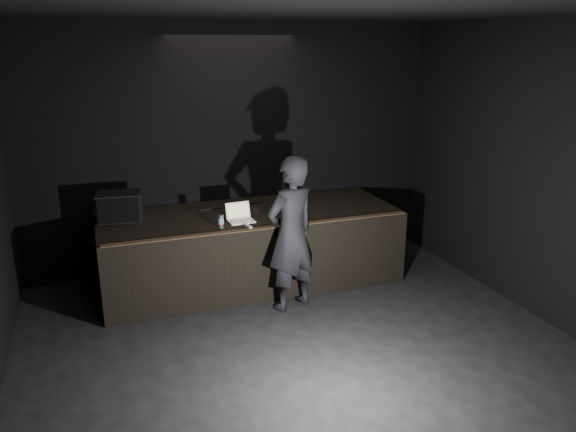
# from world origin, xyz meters

# --- Properties ---
(ground) EXTENTS (7.00, 7.00, 0.00)m
(ground) POSITION_xyz_m (0.00, 0.00, 0.00)
(ground) COLOR black
(ground) RESTS_ON ground
(room_walls) EXTENTS (6.10, 7.10, 3.52)m
(room_walls) POSITION_xyz_m (0.00, 0.00, 2.02)
(room_walls) COLOR black
(room_walls) RESTS_ON ground
(stage_riser) EXTENTS (4.00, 1.50, 1.00)m
(stage_riser) POSITION_xyz_m (0.00, 2.73, 0.50)
(stage_riser) COLOR black
(stage_riser) RESTS_ON ground
(riser_lip) EXTENTS (3.92, 0.10, 0.01)m
(riser_lip) POSITION_xyz_m (0.00, 2.02, 1.01)
(riser_lip) COLOR brown
(riser_lip) RESTS_ON stage_riser
(stage_monitor) EXTENTS (0.60, 0.47, 0.37)m
(stage_monitor) POSITION_xyz_m (-1.67, 2.96, 1.18)
(stage_monitor) COLOR black
(stage_monitor) RESTS_ON stage_riser
(cable) EXTENTS (0.97, 0.15, 0.02)m
(cable) POSITION_xyz_m (-0.17, 3.06, 1.01)
(cable) COLOR black
(cable) RESTS_ON stage_riser
(laptop) EXTENTS (0.34, 0.31, 0.22)m
(laptop) POSITION_xyz_m (-0.22, 2.43, 1.06)
(laptop) COLOR white
(laptop) RESTS_ON stage_riser
(beer_can) EXTENTS (0.07, 0.07, 0.17)m
(beer_can) POSITION_xyz_m (-0.52, 2.21, 1.08)
(beer_can) COLOR silver
(beer_can) RESTS_ON stage_riser
(plastic_cup) EXTENTS (0.08, 0.08, 0.10)m
(plastic_cup) POSITION_xyz_m (0.07, 2.65, 1.05)
(plastic_cup) COLOR white
(plastic_cup) RESTS_ON stage_riser
(wii_remote) EXTENTS (0.06, 0.17, 0.03)m
(wii_remote) POSITION_xyz_m (-0.19, 2.12, 1.02)
(wii_remote) COLOR silver
(wii_remote) RESTS_ON stage_riser
(person) EXTENTS (0.82, 0.68, 1.94)m
(person) POSITION_xyz_m (0.25, 1.78, 0.97)
(person) COLOR black
(person) RESTS_ON ground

